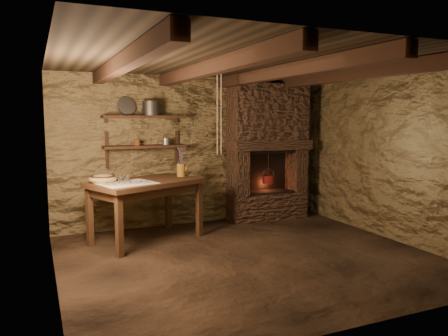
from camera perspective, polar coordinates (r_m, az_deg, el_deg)
name	(u,v)px	position (r m, az deg, el deg)	size (l,w,h in m)	color
floor	(248,257)	(5.59, 3.20, -11.56)	(4.50, 4.50, 0.00)	black
back_wall	(194,151)	(7.17, -3.95, 2.28)	(4.50, 0.04, 2.40)	brown
front_wall	(361,185)	(3.68, 17.50, -2.19)	(4.50, 0.04, 2.40)	brown
left_wall	(51,171)	(4.77, -21.62, -0.39)	(0.04, 4.00, 2.40)	brown
right_wall	(390,156)	(6.66, 20.85, 1.52)	(0.04, 4.00, 2.40)	brown
ceiling	(250,62)	(5.35, 3.37, 13.68)	(4.50, 4.00, 0.04)	black
beam_far_left	(123,63)	(4.85, -13.08, 13.17)	(0.14, 3.95, 0.16)	black
beam_mid_left	(211,68)	(5.13, -1.75, 12.97)	(0.14, 3.95, 0.16)	black
beam_mid_right	(286,71)	(5.58, 8.06, 12.40)	(0.14, 3.95, 0.16)	black
beam_far_right	(350,74)	(6.16, 16.18, 11.66)	(0.14, 3.95, 0.16)	black
shelf_lower	(145,147)	(6.77, -10.30, 2.78)	(1.25, 0.30, 0.04)	black
shelf_upper	(144,117)	(6.75, -10.38, 6.59)	(1.25, 0.30, 0.04)	black
hearth	(268,148)	(7.47, 5.72, 2.65)	(1.43, 0.51, 2.30)	#3D281E
work_table	(147,208)	(6.27, -10.08, -5.22)	(1.74, 1.39, 0.87)	#311D11
linen_cloth	(127,183)	(5.94, -12.56, -1.97)	(0.69, 0.56, 0.01)	white
pewter_cutlery_row	(127,183)	(5.92, -12.52, -1.90)	(0.58, 0.22, 0.01)	gray
drinking_glasses	(127,178)	(6.07, -12.61, -1.33)	(0.22, 0.07, 0.09)	silver
stoneware_jug	(181,164)	(6.52, -5.62, 0.55)	(0.16, 0.16, 0.44)	#AE7621
wooden_bowl	(103,179)	(6.12, -15.53, -1.42)	(0.38, 0.38, 0.13)	#9F7F44
iron_stockpot	(151,109)	(6.78, -9.49, 7.62)	(0.27, 0.27, 0.20)	#2F2C29
tin_pan	(126,106)	(6.80, -12.63, 7.92)	(0.29, 0.29, 0.04)	gray
small_kettle	(166,141)	(6.85, -7.60, 3.46)	(0.15, 0.11, 0.16)	gray
rusty_tin	(137,143)	(6.74, -11.26, 3.28)	(0.09, 0.09, 0.09)	#632F13
red_pot	(268,179)	(7.48, 5.79, -1.40)	(0.26, 0.26, 0.54)	maroon
hanging_ropes	(219,113)	(6.28, -0.63, 7.16)	(0.08, 0.08, 1.20)	beige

